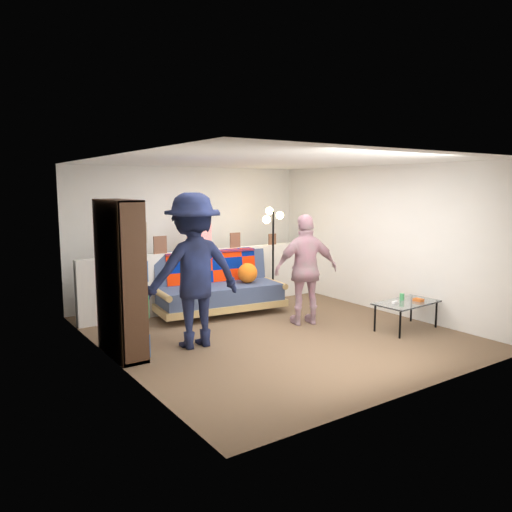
# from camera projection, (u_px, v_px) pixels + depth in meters

# --- Properties ---
(ground) EXTENTS (5.00, 5.00, 0.00)m
(ground) POSITION_uv_depth(u_px,v_px,m) (272.00, 332.00, 7.10)
(ground) COLOR brown
(ground) RESTS_ON ground
(room_shell) EXTENTS (4.60, 5.05, 2.45)m
(room_shell) POSITION_uv_depth(u_px,v_px,m) (253.00, 213.00, 7.25)
(room_shell) COLOR silver
(room_shell) RESTS_ON ground
(half_wall_ledge) EXTENTS (4.45, 0.15, 1.00)m
(half_wall_ledge) POSITION_uv_depth(u_px,v_px,m) (210.00, 279.00, 8.50)
(half_wall_ledge) COLOR silver
(half_wall_ledge) RESTS_ON ground
(ledge_decor) EXTENTS (2.97, 0.02, 0.45)m
(ledge_decor) POSITION_uv_depth(u_px,v_px,m) (198.00, 240.00, 8.27)
(ledge_decor) COLOR brown
(ledge_decor) RESTS_ON half_wall_ledge
(futon_sofa) EXTENTS (2.16, 1.21, 0.89)m
(futon_sofa) POSITION_uv_depth(u_px,v_px,m) (218.00, 288.00, 8.14)
(futon_sofa) COLOR tan
(futon_sofa) RESTS_ON ground
(bookshelf) EXTENTS (0.32, 0.95, 1.90)m
(bookshelf) POSITION_uv_depth(u_px,v_px,m) (120.00, 284.00, 6.03)
(bookshelf) COLOR #311C10
(bookshelf) RESTS_ON ground
(coffee_table) EXTENTS (1.00, 0.60, 0.50)m
(coffee_table) POSITION_uv_depth(u_px,v_px,m) (407.00, 304.00, 7.19)
(coffee_table) COLOR black
(coffee_table) RESTS_ON ground
(floor_lamp) EXTENTS (0.39, 0.31, 1.70)m
(floor_lamp) POSITION_uv_depth(u_px,v_px,m) (272.00, 235.00, 8.76)
(floor_lamp) COLOR black
(floor_lamp) RESTS_ON ground
(person_left) EXTENTS (1.32, 0.81, 1.98)m
(person_left) POSITION_uv_depth(u_px,v_px,m) (193.00, 271.00, 6.37)
(person_left) COLOR black
(person_left) RESTS_ON ground
(person_right) EXTENTS (1.05, 0.70, 1.65)m
(person_right) POSITION_uv_depth(u_px,v_px,m) (306.00, 270.00, 7.43)
(person_right) COLOR pink
(person_right) RESTS_ON ground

